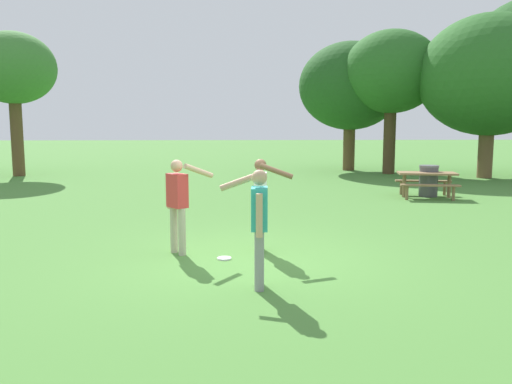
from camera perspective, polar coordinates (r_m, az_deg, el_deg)
ground_plane at (r=8.89m, az=-0.82°, el=-7.26°), size 120.00×120.00×0.00m
person_thrower at (r=9.25m, az=0.56°, el=-0.60°), size 0.67×0.64×1.64m
person_catcher at (r=7.18m, az=0.26°, el=-2.97°), size 0.67×0.64×1.64m
person_bystander at (r=9.17m, az=-8.43°, el=-0.76°), size 0.83×0.50×1.64m
frisbee at (r=8.91m, az=-3.46°, el=-7.17°), size 0.25×0.25×0.03m
picnic_table_near at (r=16.82m, az=17.97°, el=1.34°), size 1.91×1.69×0.77m
trash_can_beside_table at (r=17.11m, az=18.15°, el=1.16°), size 0.59×0.59×0.96m
tree_broad_center at (r=24.76m, az=-24.78°, el=11.94°), size 3.51×3.51×6.03m
tree_far_right at (r=25.62m, az=10.16°, el=11.17°), size 4.83×4.83×6.02m
tree_slender_mid at (r=24.31m, az=14.45°, el=12.39°), size 4.24×4.24×6.27m
tree_back_left at (r=23.72m, az=23.96°, el=11.43°), size 5.72×5.72×6.60m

